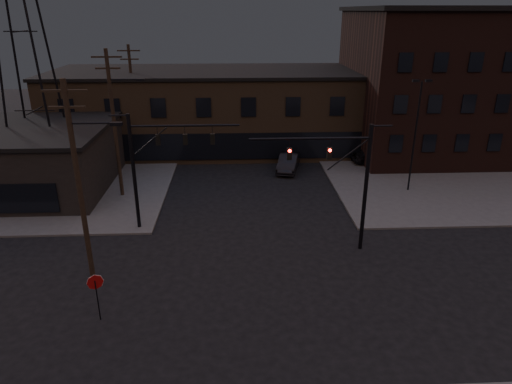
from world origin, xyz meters
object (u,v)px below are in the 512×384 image
traffic_signal_near (348,175)px  parked_car_lot_b (414,148)px  stop_sign (96,287)px  traffic_signal_far (152,159)px  parked_car_lot_a (374,156)px  car_crossing (288,162)px

traffic_signal_near → parked_car_lot_b: (11.86, 19.48, -4.15)m
traffic_signal_near → stop_sign: traffic_signal_near is taller
traffic_signal_far → parked_car_lot_a: (18.92, 13.25, -4.12)m
traffic_signal_near → parked_car_lot_a: (6.85, 16.75, -4.03)m
parked_car_lot_a → car_crossing: parked_car_lot_a is taller
traffic_signal_near → stop_sign: (-13.36, -6.49, -3.09)m
traffic_signal_near → parked_car_lot_a: bearing=67.8°
traffic_signal_near → traffic_signal_far: 12.57m
car_crossing → traffic_signal_near: bearing=-69.4°
stop_sign → car_crossing: bearing=61.9°
traffic_signal_far → parked_car_lot_a: bearing=35.0°
traffic_signal_far → traffic_signal_near: bearing=-16.2°
traffic_signal_far → stop_sign: 10.55m
traffic_signal_near → parked_car_lot_a: 18.54m
traffic_signal_near → stop_sign: size_ratio=3.23×
parked_car_lot_b → parked_car_lot_a: bearing=139.0°
traffic_signal_far → car_crossing: 16.27m
traffic_signal_far → stop_sign: bearing=-97.3°
stop_sign → car_crossing: (11.65, 21.79, -1.05)m
traffic_signal_near → traffic_signal_far: size_ratio=1.00×
traffic_signal_far → stop_sign: size_ratio=3.23×
car_crossing → traffic_signal_far: bearing=-117.0°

